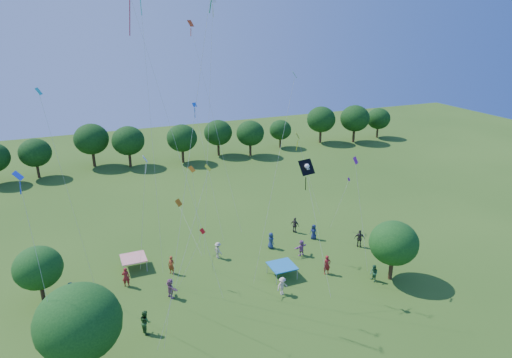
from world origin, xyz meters
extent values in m
ellipsoid|color=#184C16|center=(-12.64, 11.68, 4.25)|extent=(5.25, 5.25, 4.73)
cylinder|color=#422B19|center=(-15.33, 21.76, 0.77)|extent=(0.32, 0.32, 1.53)
ellipsoid|color=#184C16|center=(-15.33, 21.76, 3.14)|extent=(3.78, 3.78, 3.40)
cylinder|color=#422B19|center=(12.67, 13.80, 0.87)|extent=(0.36, 0.36, 1.74)
ellipsoid|color=#184C16|center=(12.67, 13.80, 3.52)|extent=(4.19, 4.19, 3.77)
cylinder|color=#422B19|center=(-16.56, 54.89, 0.92)|extent=(0.38, 0.38, 1.84)
ellipsoid|color=#133B11|center=(-16.56, 54.89, 3.72)|extent=(4.42, 4.42, 3.98)
cylinder|color=#422B19|center=(-8.83, 57.29, 1.07)|extent=(0.44, 0.44, 2.14)
ellipsoid|color=#133B11|center=(-8.83, 57.29, 4.33)|extent=(5.14, 5.14, 4.63)
cylinder|color=#422B19|center=(-3.73, 55.12, 1.01)|extent=(0.42, 0.42, 2.03)
ellipsoid|color=#133B11|center=(-3.73, 55.12, 4.09)|extent=(4.86, 4.86, 4.37)
cylinder|color=#422B19|center=(4.25, 54.00, 0.98)|extent=(0.40, 0.40, 1.96)
ellipsoid|color=#133B11|center=(4.25, 54.00, 3.96)|extent=(4.71, 4.71, 4.24)
cylinder|color=#422B19|center=(10.62, 55.53, 0.96)|extent=(0.39, 0.39, 1.91)
ellipsoid|color=#133B11|center=(10.62, 55.53, 3.87)|extent=(4.59, 4.59, 4.13)
cylinder|color=#422B19|center=(15.42, 53.36, 0.94)|extent=(0.39, 0.39, 1.89)
ellipsoid|color=#133B11|center=(15.42, 53.36, 3.82)|extent=(4.54, 4.54, 4.08)
cylinder|color=#422B19|center=(22.08, 55.90, 0.79)|extent=(0.33, 0.33, 1.58)
ellipsoid|color=#133B11|center=(22.08, 55.90, 3.20)|extent=(3.80, 3.80, 3.42)
cylinder|color=#422B19|center=(30.27, 56.13, 1.07)|extent=(0.44, 0.44, 2.13)
ellipsoid|color=#133B11|center=(30.27, 56.13, 4.31)|extent=(5.12, 5.12, 4.61)
cylinder|color=#422B19|center=(36.10, 54.14, 1.09)|extent=(0.45, 0.45, 2.18)
ellipsoid|color=#133B11|center=(36.10, 54.14, 4.41)|extent=(5.24, 5.24, 4.72)
cylinder|color=#422B19|center=(42.14, 55.19, 0.91)|extent=(0.37, 0.37, 1.81)
ellipsoid|color=#133B11|center=(42.14, 55.19, 3.66)|extent=(4.35, 4.35, 3.91)
cube|color=red|center=(-7.80, 24.29, 1.05)|extent=(2.20, 2.20, 0.08)
cylinder|color=#999999|center=(-8.80, 23.29, 0.55)|extent=(0.05, 0.05, 1.10)
cylinder|color=#999999|center=(-6.80, 23.29, 0.55)|extent=(0.05, 0.05, 1.10)
cylinder|color=#999999|center=(-8.80, 25.29, 0.55)|extent=(0.05, 0.05, 1.10)
cylinder|color=#999999|center=(-6.80, 25.29, 0.55)|extent=(0.05, 0.05, 1.10)
cube|color=#1C6FB7|center=(4.10, 17.85, 1.05)|extent=(2.20, 2.20, 0.08)
cylinder|color=#999999|center=(3.10, 16.85, 0.55)|extent=(0.05, 0.05, 1.10)
cylinder|color=#999999|center=(5.10, 16.85, 0.55)|extent=(0.05, 0.05, 1.10)
cylinder|color=#999999|center=(3.10, 18.85, 0.55)|extent=(0.05, 0.05, 1.10)
cylinder|color=#999999|center=(5.10, 18.85, 0.55)|extent=(0.05, 0.05, 1.10)
imported|color=navy|center=(5.33, 22.95, 0.84)|extent=(0.58, 0.89, 1.68)
imported|color=maroon|center=(-8.84, 21.53, 0.89)|extent=(0.75, 0.58, 1.78)
imported|color=#3A342E|center=(13.62, 19.82, 0.91)|extent=(1.16, 0.98, 1.82)
imported|color=#925578|center=(-5.71, 18.43, 0.86)|extent=(1.06, 1.70, 1.72)
imported|color=navy|center=(-13.16, 20.59, 0.96)|extent=(0.75, 1.05, 1.91)
imported|color=maroon|center=(7.97, 16.66, 0.90)|extent=(0.71, 0.50, 1.79)
imported|color=#275424|center=(-8.36, 14.78, 0.92)|extent=(0.69, 0.99, 1.84)
imported|color=beige|center=(2.90, 15.31, 0.79)|extent=(1.11, 0.68, 1.58)
imported|color=#3D3531|center=(9.14, 25.15, 0.85)|extent=(0.93, 1.08, 1.70)
imported|color=#9D5B9A|center=(7.44, 20.52, 0.80)|extent=(1.59, 0.91, 1.61)
imported|color=#1B254F|center=(10.23, 23.08, 0.80)|extent=(0.77, 0.90, 1.60)
imported|color=#95371B|center=(-4.83, 22.02, 0.86)|extent=(0.74, 0.75, 1.71)
imported|color=#265939|center=(11.08, 14.04, 0.77)|extent=(0.44, 0.78, 1.55)
imported|color=#B3A78F|center=(-0.11, 23.12, 0.81)|extent=(0.79, 1.16, 1.62)
cube|color=black|center=(4.91, 15.60, 10.77)|extent=(1.35, 0.91, 1.06)
cube|color=black|center=(4.91, 15.65, 9.39)|extent=(0.20, 0.25, 1.18)
sphere|color=white|center=(4.91, 15.54, 10.87)|extent=(0.39, 0.39, 0.39)
cylinder|color=white|center=(4.91, 15.54, 10.59)|extent=(0.27, 0.54, 0.35)
cylinder|color=white|center=(4.91, 15.54, 10.59)|extent=(0.27, 0.54, 0.35)
cylinder|color=beige|center=(5.11, 13.66, 5.78)|extent=(0.42, 3.89, 8.96)
cube|color=red|center=(-6.79, 20.20, 21.94)|extent=(0.24, 0.63, 2.94)
cylinder|color=beige|center=(-4.59, 17.48, 12.44)|extent=(4.41, 5.35, 22.28)
cube|color=#ED430D|center=(-0.39, 28.29, 21.16)|extent=(0.71, 0.70, 0.56)
cube|color=#ED430D|center=(-0.39, 28.34, 20.39)|extent=(0.06, 0.17, 0.71)
cylinder|color=beige|center=(1.31, 26.64, 11.09)|extent=(3.42, 3.33, 19.59)
cube|color=#D5660B|center=(-2.86, 26.48, 4.86)|extent=(0.80, 0.80, 0.58)
cylinder|color=beige|center=(-2.46, 24.16, 2.93)|extent=(0.82, 4.65, 3.27)
cube|color=#DCEF15|center=(-3.96, 12.28, 12.85)|extent=(0.52, 0.58, 0.37)
cylinder|color=beige|center=(-6.08, 11.64, 6.97)|extent=(4.27, 1.29, 11.35)
cube|color=#33971B|center=(3.63, 15.58, 17.85)|extent=(0.45, 0.57, 0.41)
cylinder|color=beige|center=(2.12, 15.77, 9.47)|extent=(3.05, 0.38, 16.34)
cube|color=blue|center=(-14.51, 12.62, 13.65)|extent=(0.54, 0.65, 0.42)
cube|color=blue|center=(-14.51, 12.67, 12.91)|extent=(0.14, 0.18, 0.76)
cylinder|color=beige|center=(-14.15, 11.75, 7.36)|extent=(0.74, 1.78, 12.12)
cube|color=#93187D|center=(9.26, 15.41, 10.85)|extent=(0.66, 0.60, 0.54)
cylinder|color=beige|center=(9.75, 14.62, 5.95)|extent=(1.00, 1.60, 9.30)
cube|color=silver|center=(-0.47, 21.30, 22.15)|extent=(0.16, 0.23, 0.98)
cylinder|color=beige|center=(-1.14, 21.58, 12.03)|extent=(1.36, 0.70, 21.45)
cube|color=#0DC7B2|center=(-13.13, 18.69, 17.23)|extent=(0.42, 0.57, 0.44)
cylinder|color=beige|center=(-12.26, 19.67, 9.16)|extent=(1.77, 1.98, 15.72)
cube|color=red|center=(-4.25, 13.17, 8.14)|extent=(0.45, 0.43, 0.29)
cylinder|color=beige|center=(-4.91, 15.06, 4.64)|extent=(1.33, 3.80, 6.69)
cube|color=orange|center=(-2.94, 20.43, 10.14)|extent=(0.66, 0.67, 0.41)
cylinder|color=beige|center=(-2.49, 21.16, 5.60)|extent=(0.92, 1.50, 8.61)
cube|color=yellow|center=(10.32, 27.38, 9.95)|extent=(0.67, 0.79, 0.60)
cube|color=yellow|center=(10.32, 27.43, 8.92)|extent=(0.13, 0.27, 1.18)
cylinder|color=beige|center=(11.35, 26.45, 5.48)|extent=(2.08, 1.88, 8.37)
cube|color=green|center=(-4.15, 10.06, 22.34)|extent=(0.17, 0.20, 0.87)
cylinder|color=beige|center=(-5.96, 10.50, 12.10)|extent=(3.66, 0.98, 21.60)
cube|color=blue|center=(-0.54, 27.64, 13.96)|extent=(0.49, 0.39, 0.37)
cube|color=blue|center=(-0.54, 27.69, 13.18)|extent=(0.14, 0.23, 1.00)
cylinder|color=beige|center=(0.08, 25.73, 7.54)|extent=(1.27, 3.85, 12.48)
cube|color=#871679|center=(12.73, 21.12, 6.86)|extent=(0.38, 0.32, 0.31)
cylinder|color=beige|center=(12.25, 21.76, 4.01)|extent=(0.99, 1.30, 5.42)
cube|color=silver|center=(-6.21, 22.81, 10.69)|extent=(0.44, 0.69, 0.57)
cube|color=silver|center=(-6.21, 22.86, 9.83)|extent=(0.17, 0.20, 0.88)
cylinder|color=beige|center=(-6.89, 22.24, 5.86)|extent=(1.39, 1.17, 9.12)
cube|color=#0ECED9|center=(-5.81, 21.31, 22.42)|extent=(0.13, 0.28, 1.23)
cylinder|color=beige|center=(-5.85, 20.77, 12.22)|extent=(0.10, 0.99, 21.84)
camera|label=1|loc=(-11.59, -13.76, 21.76)|focal=32.00mm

